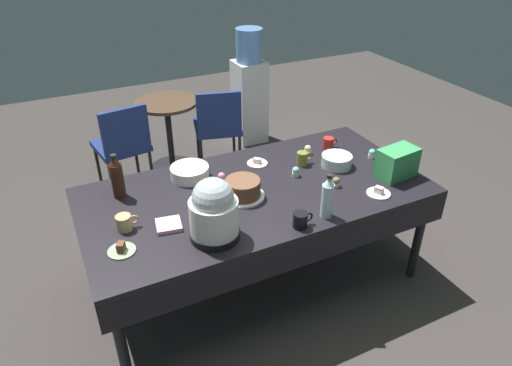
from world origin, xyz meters
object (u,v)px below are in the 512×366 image
(dessert_plate_sage, at_px, (121,249))
(soda_bottle_cola, at_px, (117,177))
(dessert_plate_cream, at_px, (257,163))
(water_cooler, at_px, (249,90))
(frosted_layer_cake, at_px, (243,189))
(maroon_chair_left, at_px, (123,142))
(slow_cooker, at_px, (214,211))
(coffee_mug_black, at_px, (301,220))
(cupcake_mint, at_px, (372,154))
(cupcake_rose, at_px, (296,172))
(coffee_mug_red, at_px, (329,143))
(ceramic_snack_bowl, at_px, (190,172))
(soda_carton, at_px, (397,163))
(cupcake_berry, at_px, (222,178))
(cupcake_cocoa, at_px, (336,182))
(maroon_chair_right, at_px, (218,124))
(glass_salad_bowl, at_px, (337,161))
(coffee_mug_tan, at_px, (125,223))
(soda_bottle_water, at_px, (328,197))
(cupcake_vanilla, at_px, (308,150))
(round_cafe_table, at_px, (168,123))
(coffee_mug_olive, at_px, (303,158))
(potluck_table, at_px, (256,198))

(dessert_plate_sage, bearing_deg, soda_bottle_cola, 78.85)
(dessert_plate_cream, height_order, water_cooler, water_cooler)
(frosted_layer_cake, distance_m, maroon_chair_left, 1.74)
(slow_cooker, bearing_deg, coffee_mug_black, -14.97)
(cupcake_mint, bearing_deg, frosted_layer_cake, -176.51)
(cupcake_rose, xyz_separation_m, coffee_mug_red, (0.43, 0.25, 0.01))
(frosted_layer_cake, xyz_separation_m, soda_bottle_cola, (-0.69, 0.35, 0.08))
(ceramic_snack_bowl, distance_m, dessert_plate_sage, 0.81)
(soda_carton, bearing_deg, cupcake_berry, 151.13)
(cupcake_cocoa, distance_m, coffee_mug_red, 0.54)
(dessert_plate_cream, distance_m, maroon_chair_right, 1.36)
(glass_salad_bowl, relative_size, soda_carton, 0.82)
(coffee_mug_tan, bearing_deg, glass_salad_bowl, 3.43)
(soda_bottle_water, xyz_separation_m, coffee_mug_red, (0.50, 0.73, -0.08))
(cupcake_vanilla, relative_size, round_cafe_table, 0.09)
(glass_salad_bowl, bearing_deg, cupcake_berry, 169.28)
(cupcake_berry, relative_size, round_cafe_table, 0.09)
(soda_carton, height_order, water_cooler, water_cooler)
(maroon_chair_left, height_order, maroon_chair_right, same)
(slow_cooker, bearing_deg, cupcake_vanilla, 32.48)
(maroon_chair_right, bearing_deg, frosted_layer_cake, -106.51)
(soda_carton, bearing_deg, slow_cooker, 177.05)
(cupcake_berry, xyz_separation_m, coffee_mug_black, (0.21, -0.65, 0.01))
(coffee_mug_tan, relative_size, soda_carton, 0.49)
(round_cafe_table, bearing_deg, coffee_mug_olive, -73.76)
(cupcake_rose, relative_size, coffee_mug_black, 0.54)
(soda_bottle_cola, height_order, maroon_chair_left, soda_bottle_cola)
(coffee_mug_red, relative_size, coffee_mug_black, 0.95)
(soda_bottle_water, relative_size, coffee_mug_olive, 2.37)
(maroon_chair_right, bearing_deg, soda_bottle_water, -93.88)
(glass_salad_bowl, xyz_separation_m, cupcake_cocoa, (-0.16, -0.23, -0.01))
(glass_salad_bowl, height_order, cupcake_vanilla, glass_salad_bowl)
(coffee_mug_tan, xyz_separation_m, maroon_chair_left, (0.30, 1.67, -0.30))
(glass_salad_bowl, bearing_deg, dessert_plate_sage, -169.86)
(coffee_mug_olive, relative_size, water_cooler, 0.09)
(cupcake_cocoa, relative_size, coffee_mug_olive, 0.57)
(maroon_chair_right, bearing_deg, cupcake_rose, -92.36)
(cupcake_mint, distance_m, soda_carton, 0.29)
(ceramic_snack_bowl, bearing_deg, soda_carton, -25.06)
(cupcake_mint, height_order, coffee_mug_tan, coffee_mug_tan)
(cupcake_vanilla, height_order, soda_bottle_water, soda_bottle_water)
(coffee_mug_black, height_order, maroon_chair_left, maroon_chair_left)
(ceramic_snack_bowl, xyz_separation_m, coffee_mug_black, (0.38, -0.80, 0.01))
(glass_salad_bowl, xyz_separation_m, dessert_plate_cream, (-0.48, 0.27, -0.03))
(dessert_plate_cream, distance_m, coffee_mug_olive, 0.32)
(frosted_layer_cake, relative_size, glass_salad_bowl, 1.28)
(soda_bottle_water, distance_m, coffee_mug_red, 0.89)
(frosted_layer_cake, bearing_deg, potluck_table, 19.22)
(cupcake_vanilla, bearing_deg, soda_bottle_cola, 178.89)
(potluck_table, bearing_deg, water_cooler, 65.71)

